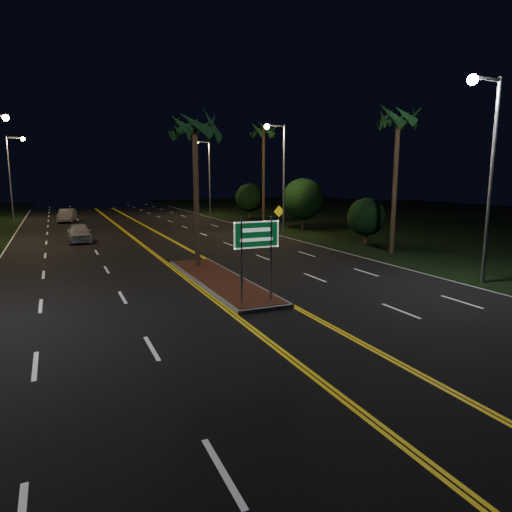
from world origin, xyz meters
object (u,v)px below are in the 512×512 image
palm_right_far (264,132)px  shrub_far (250,198)px  shrub_near (366,217)px  car_near (79,231)px  streetlight_right_near (487,157)px  streetlight_right_far (206,169)px  highway_sign (256,243)px  streetlight_right_mid (280,166)px  palm_median (195,127)px  streetlight_left_far (13,168)px  palm_right_near (398,119)px  warning_sign (279,215)px  car_far (67,214)px  shrub_mid (303,199)px  median_island (220,280)px

palm_right_far → shrub_far: (1.00, 6.00, -6.81)m
shrub_near → car_near: 21.07m
streetlight_right_near → streetlight_right_far: 40.00m
shrub_near → shrub_far: size_ratio=0.83×
highway_sign → streetlight_right_mid: (10.61, 19.20, 3.25)m
streetlight_right_mid → palm_median: bearing=-132.7°
streetlight_right_mid → streetlight_left_far: bearing=134.0°
shrub_far → streetlight_right_near: bearing=-95.4°
palm_right_near → car_near: size_ratio=1.94×
highway_sign → streetlight_right_mid: bearing=61.1°
streetlight_left_far → shrub_far: bearing=-18.1°
shrub_far → warning_sign: shrub_far is taller
car_near → car_far: bearing=90.0°
warning_sign → car_near: bearing=177.5°
shrub_far → streetlight_left_far: bearing=161.9°
streetlight_right_mid → shrub_near: size_ratio=2.73×
shrub_near → streetlight_left_far: bearing=128.8°
highway_sign → shrub_far: bearing=67.4°
streetlight_right_near → shrub_near: streetlight_right_near is taller
shrub_far → shrub_mid: bearing=-89.0°
streetlight_right_mid → warning_sign: (0.19, 0.47, -4.16)m
highway_sign → shrub_near: 17.55m
shrub_far → car_far: 19.86m
palm_median → warning_sign: (10.80, 11.97, -5.78)m
palm_right_far → shrub_mid: (1.20, -6.00, -6.42)m
median_island → streetlight_left_far: streetlight_left_far is taller
shrub_mid → shrub_far: 12.01m
streetlight_right_mid → car_far: streetlight_right_mid is taller
car_near → car_far: car_near is taller
warning_sign → shrub_far: bearing=79.0°
highway_sign → car_near: size_ratio=0.67×
streetlight_left_far → palm_right_near: 41.19m
shrub_near → highway_sign: bearing=-140.3°
highway_sign → palm_right_near: 15.55m
streetlight_left_far → shrub_mid: 31.85m
highway_sign → streetlight_right_mid: size_ratio=0.36×
streetlight_left_far → shrub_near: (24.11, -30.00, -3.71)m
streetlight_right_far → car_near: 24.78m
streetlight_right_near → shrub_far: (3.19, 34.00, -3.32)m
palm_right_far → warning_sign: bearing=-104.9°
palm_right_near → palm_right_far: bearing=89.1°
shrub_near → car_far: (-19.13, 25.80, -1.15)m
streetlight_right_mid → palm_right_far: bearing=74.7°
streetlight_right_mid → car_near: (-15.85, 1.58, -4.86)m
palm_right_near → streetlight_right_far: bearing=93.4°
car_far → highway_sign: bearing=-71.5°
shrub_far → streetlight_right_far: bearing=118.0°
streetlight_right_near → palm_right_near: bearing=76.7°
median_island → shrub_near: (13.50, 7.00, 1.86)m
car_near → warning_sign: size_ratio=2.07×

